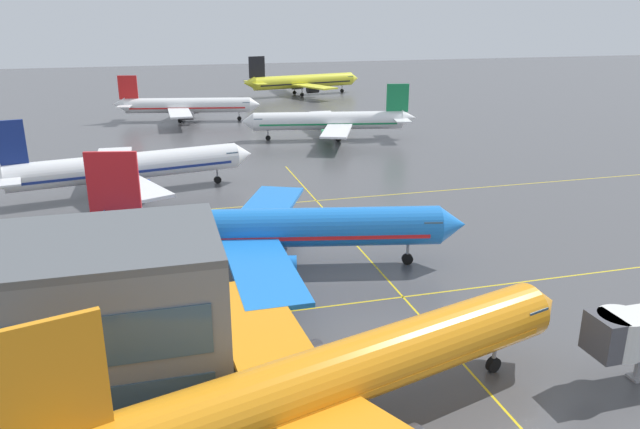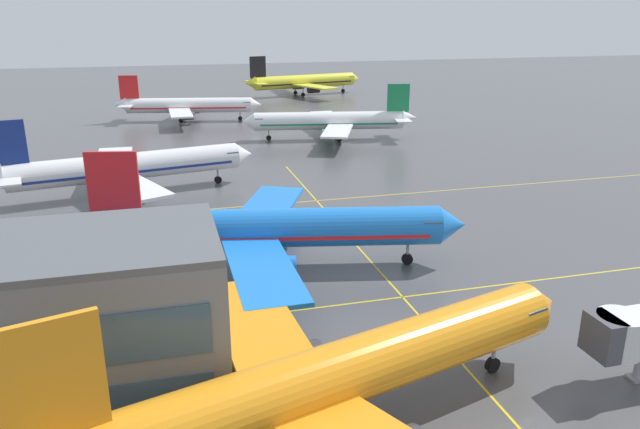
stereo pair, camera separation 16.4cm
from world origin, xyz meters
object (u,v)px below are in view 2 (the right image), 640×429
object	(u,v)px
airliner_second_row	(270,229)
airliner_far_left_stand	(331,121)
airliner_distant_taxiway	(304,82)
airliner_third_row	(125,167)
airliner_far_right_stand	(187,106)
airliner_front_gate	(329,379)

from	to	relation	value
airliner_second_row	airliner_far_left_stand	distance (m)	67.93
airliner_far_left_stand	airliner_distant_taxiway	xyz separation A→B (m)	(11.04, 70.22, 0.40)
airliner_second_row	airliner_third_row	xyz separation A→B (m)	(-15.54, 32.15, -0.20)
airliner_far_right_stand	airliner_far_left_stand	bearing A→B (deg)	-47.99
airliner_far_right_stand	airliner_distant_taxiway	distance (m)	55.30
airliner_second_row	airliner_distant_taxiway	distance (m)	138.18
airliner_second_row	airliner_far_right_stand	xyz separation A→B (m)	(-2.90, 94.04, -0.55)
airliner_front_gate	airliner_third_row	size ratio (longest dim) A/B	1.03
airliner_far_left_stand	airliner_distant_taxiway	world-z (taller)	airliner_distant_taxiway
airliner_front_gate	airliner_distant_taxiway	bearing A→B (deg)	76.94
airliner_far_right_stand	airliner_distant_taxiway	bearing A→B (deg)	45.43
airliner_second_row	airliner_third_row	size ratio (longest dim) A/B	1.05
airliner_far_left_stand	airliner_far_right_stand	world-z (taller)	airliner_far_left_stand
airliner_far_right_stand	airliner_front_gate	bearing A→B (deg)	-89.35
airliner_front_gate	airliner_far_left_stand	distance (m)	94.77
airliner_third_row	airliner_far_left_stand	bearing A→B (deg)	37.56
airliner_third_row	airliner_far_right_stand	distance (m)	63.16
airliner_far_right_stand	airliner_distant_taxiway	size ratio (longest dim) A/B	0.88
airliner_third_row	airliner_far_right_stand	size ratio (longest dim) A/B	1.09
airliner_distant_taxiway	airliner_far_right_stand	bearing A→B (deg)	-134.57
airliner_second_row	airliner_far_right_stand	world-z (taller)	airliner_second_row
airliner_front_gate	airliner_distant_taxiway	xyz separation A→B (m)	(37.42, 161.24, -0.00)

